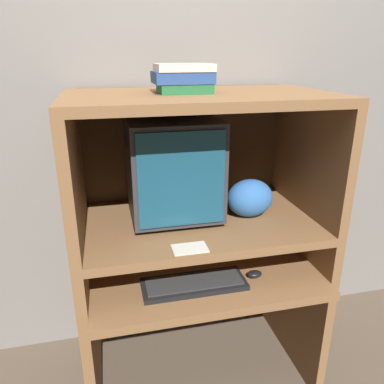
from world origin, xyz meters
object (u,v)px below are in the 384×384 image
(snack_bag, at_px, (250,198))
(book_stack, at_px, (183,78))
(mouse, at_px, (254,274))
(keyboard, at_px, (194,284))
(crt_monitor, at_px, (172,166))

(snack_bag, bearing_deg, book_stack, 175.87)
(snack_bag, bearing_deg, mouse, -100.53)
(snack_bag, bearing_deg, keyboard, -148.62)
(crt_monitor, bearing_deg, book_stack, -65.98)
(keyboard, xyz_separation_m, book_stack, (0.01, 0.20, 0.78))
(mouse, bearing_deg, keyboard, -178.73)
(book_stack, bearing_deg, crt_monitor, 114.02)
(crt_monitor, relative_size, book_stack, 1.95)
(crt_monitor, height_order, mouse, crt_monitor)
(crt_monitor, distance_m, mouse, 0.57)
(crt_monitor, bearing_deg, keyboard, -83.88)
(mouse, bearing_deg, crt_monitor, 136.88)
(snack_bag, distance_m, book_stack, 0.58)
(mouse, relative_size, snack_bag, 0.31)
(crt_monitor, relative_size, mouse, 6.77)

